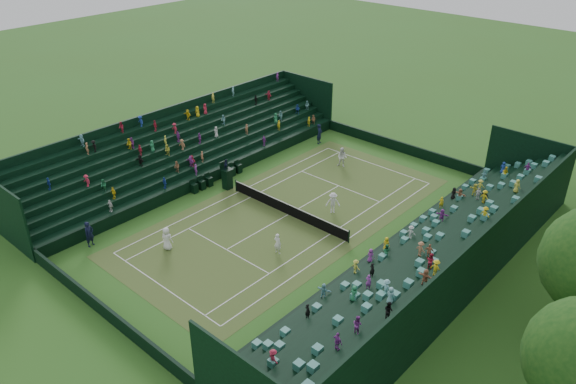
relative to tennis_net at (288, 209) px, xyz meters
name	(u,v)px	position (x,y,z in m)	size (l,w,h in m)	color
ground	(288,215)	(0.00, 0.00, -0.53)	(160.00, 160.00, 0.00)	#33631F
court_surface	(288,215)	(0.00, 0.00, -0.52)	(12.97, 26.77, 0.01)	#316C24
perimeter_wall_north	(400,147)	(0.00, 15.88, -0.03)	(17.17, 0.20, 1.00)	black
perimeter_wall_south	(105,312)	(0.00, -15.88, -0.03)	(17.17, 0.20, 1.00)	black
perimeter_wall_east	(381,251)	(8.48, 0.00, -0.03)	(0.20, 31.77, 1.00)	black
perimeter_wall_west	(214,176)	(-8.48, 0.00, -0.03)	(0.20, 31.77, 1.00)	black
north_grandstand	(439,263)	(12.66, 0.00, 1.02)	(6.60, 32.00, 4.90)	black
south_grandstand	(182,151)	(-12.66, 0.00, 1.02)	(6.60, 32.00, 4.90)	black
tennis_net	(288,209)	(0.00, 0.00, 0.00)	(11.67, 0.10, 1.06)	black
umpire_chair	(227,176)	(-6.67, -0.16, 0.61)	(0.85, 0.85, 2.67)	black
courtside_chairs	(217,178)	(-8.15, 0.02, -0.10)	(0.52, 5.49, 1.13)	black
player_near_west	(167,239)	(-3.11, -9.05, 0.34)	(0.84, 0.55, 1.72)	white
player_near_east	(278,243)	(2.91, -4.29, 0.26)	(0.57, 0.38, 1.57)	white
player_far_west	(342,157)	(-2.08, 9.57, 0.38)	(0.88, 0.69, 1.82)	white
player_far_east	(333,203)	(2.32, 2.59, 0.33)	(1.10, 0.64, 1.71)	white
line_judge_north	(319,134)	(-6.92, 12.29, 0.47)	(0.73, 0.48, 2.00)	black
line_judge_south	(89,234)	(-7.46, -12.39, 0.43)	(0.70, 0.46, 1.92)	black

